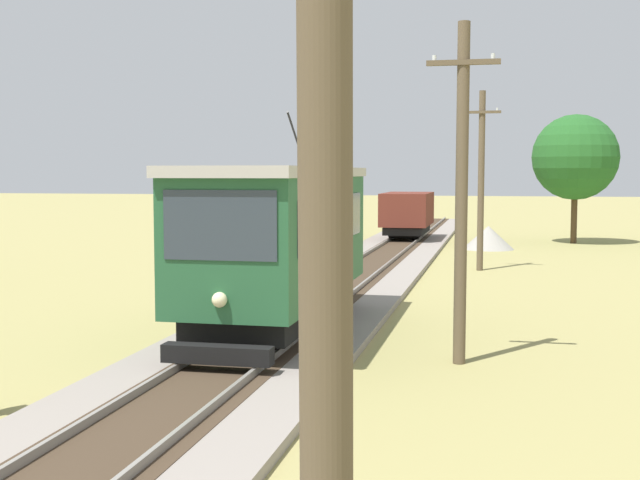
{
  "coord_description": "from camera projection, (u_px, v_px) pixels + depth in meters",
  "views": [
    {
      "loc": [
        4.84,
        -3.87,
        3.7
      ],
      "look_at": [
        0.23,
        17.27,
        1.94
      ],
      "focal_mm": 46.65,
      "sensor_mm": 36.0,
      "label": 1
    }
  ],
  "objects": [
    {
      "name": "red_tram",
      "position": [
        279.0,
        240.0,
        18.57
      ],
      "size": [
        2.6,
        8.54,
        4.79
      ],
      "color": "#235633",
      "rests_on": "rail_right"
    },
    {
      "name": "freight_car",
      "position": [
        407.0,
        213.0,
        44.07
      ],
      "size": [
        2.4,
        5.2,
        2.31
      ],
      "color": "maroon",
      "rests_on": "rail_right"
    },
    {
      "name": "utility_pole_foreground",
      "position": [
        325.0,
        54.0,
        3.52
      ],
      "size": [
        1.4,
        0.43,
        8.2
      ],
      "color": "brown",
      "rests_on": "ground"
    },
    {
      "name": "utility_pole_near_tram",
      "position": [
        462.0,
        189.0,
        15.97
      ],
      "size": [
        1.4,
        0.48,
        6.58
      ],
      "color": "brown",
      "rests_on": "ground"
    },
    {
      "name": "utility_pole_mid",
      "position": [
        481.0,
        178.0,
        31.34
      ],
      "size": [
        1.4,
        0.55,
        6.78
      ],
      "color": "brown",
      "rests_on": "ground"
    },
    {
      "name": "gravel_pile",
      "position": [
        488.0,
        238.0,
        40.08
      ],
      "size": [
        2.47,
        2.47,
        1.13
      ],
      "primitive_type": "cone",
      "color": "#9E998E",
      "rests_on": "ground"
    },
    {
      "name": "tree_right_near",
      "position": [
        575.0,
        157.0,
        43.14
      ],
      "size": [
        4.45,
        4.45,
        6.72
      ],
      "color": "#4C3823",
      "rests_on": "ground"
    }
  ]
}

